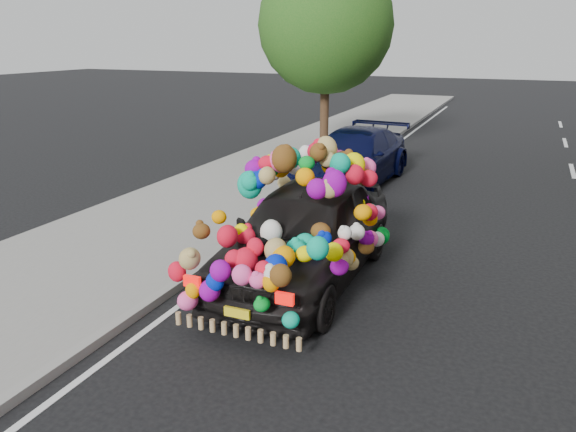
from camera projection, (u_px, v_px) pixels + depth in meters
name	position (u px, v px, depth m)	size (l,w,h in m)	color
ground	(349.00, 284.00, 8.66)	(100.00, 100.00, 0.00)	black
sidewalk	(123.00, 243.00, 10.24)	(4.00, 60.00, 0.12)	gray
kerb	(216.00, 258.00, 9.51)	(0.15, 60.00, 0.13)	gray
tree_near_sidewalk	(326.00, 25.00, 17.20)	(4.20, 4.20, 6.13)	#332114
plush_art_car	(306.00, 210.00, 8.55)	(2.20, 4.73, 2.19)	black
navy_sedan	(353.00, 157.00, 14.48)	(1.95, 4.80, 1.39)	black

